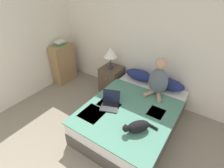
{
  "coord_description": "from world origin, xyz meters",
  "views": [
    {
      "loc": [
        1.42,
        0.29,
        2.49
      ],
      "look_at": [
        0.02,
        2.38,
        0.85
      ],
      "focal_mm": 28.0,
      "sensor_mm": 36.0,
      "label": 1
    }
  ],
  "objects_px": {
    "book_stack_top": "(60,43)",
    "bed": "(133,116)",
    "cat_tabby": "(137,127)",
    "laptop_open": "(110,103)",
    "person_sitting": "(158,79)",
    "pillow_far": "(169,84)",
    "pillow_near": "(139,75)",
    "nightstand": "(112,79)",
    "table_lamp": "(111,53)",
    "bookshelf": "(63,64)"
  },
  "relations": [
    {
      "from": "bed",
      "to": "laptop_open",
      "type": "relative_size",
      "value": 5.14
    },
    {
      "from": "pillow_near",
      "to": "cat_tabby",
      "type": "height_order",
      "value": "pillow_near"
    },
    {
      "from": "pillow_far",
      "to": "cat_tabby",
      "type": "bearing_deg",
      "value": -90.28
    },
    {
      "from": "person_sitting",
      "to": "laptop_open",
      "type": "distance_m",
      "value": 0.99
    },
    {
      "from": "pillow_far",
      "to": "book_stack_top",
      "type": "xyz_separation_m",
      "value": [
        -2.6,
        -0.38,
        0.43
      ]
    },
    {
      "from": "pillow_near",
      "to": "laptop_open",
      "type": "bearing_deg",
      "value": -90.69
    },
    {
      "from": "pillow_far",
      "to": "bookshelf",
      "type": "relative_size",
      "value": 0.63
    },
    {
      "from": "person_sitting",
      "to": "table_lamp",
      "type": "height_order",
      "value": "person_sitting"
    },
    {
      "from": "pillow_far",
      "to": "cat_tabby",
      "type": "xyz_separation_m",
      "value": [
        -0.01,
        -1.34,
        -0.02
      ]
    },
    {
      "from": "pillow_near",
      "to": "nightstand",
      "type": "relative_size",
      "value": 1.01
    },
    {
      "from": "book_stack_top",
      "to": "nightstand",
      "type": "bearing_deg",
      "value": 13.3
    },
    {
      "from": "pillow_near",
      "to": "book_stack_top",
      "type": "bearing_deg",
      "value": -169.08
    },
    {
      "from": "pillow_near",
      "to": "nightstand",
      "type": "distance_m",
      "value": 0.74
    },
    {
      "from": "nightstand",
      "to": "table_lamp",
      "type": "xyz_separation_m",
      "value": [
        -0.0,
        -0.03,
        0.68
      ]
    },
    {
      "from": "pillow_far",
      "to": "book_stack_top",
      "type": "distance_m",
      "value": 2.66
    },
    {
      "from": "pillow_far",
      "to": "book_stack_top",
      "type": "bearing_deg",
      "value": -171.73
    },
    {
      "from": "person_sitting",
      "to": "table_lamp",
      "type": "xyz_separation_m",
      "value": [
        -1.19,
        0.19,
        0.16
      ]
    },
    {
      "from": "bed",
      "to": "person_sitting",
      "type": "relative_size",
      "value": 2.74
    },
    {
      "from": "pillow_near",
      "to": "bookshelf",
      "type": "relative_size",
      "value": 0.63
    },
    {
      "from": "bed",
      "to": "cat_tabby",
      "type": "xyz_separation_m",
      "value": [
        0.32,
        -0.49,
        0.34
      ]
    },
    {
      "from": "person_sitting",
      "to": "laptop_open",
      "type": "height_order",
      "value": "person_sitting"
    },
    {
      "from": "bookshelf",
      "to": "pillow_far",
      "type": "bearing_deg",
      "value": 8.21
    },
    {
      "from": "laptop_open",
      "to": "pillow_far",
      "type": "bearing_deg",
      "value": 37.6
    },
    {
      "from": "person_sitting",
      "to": "table_lamp",
      "type": "relative_size",
      "value": 1.49
    },
    {
      "from": "cat_tabby",
      "to": "table_lamp",
      "type": "bearing_deg",
      "value": -95.39
    },
    {
      "from": "pillow_far",
      "to": "table_lamp",
      "type": "distance_m",
      "value": 1.38
    },
    {
      "from": "book_stack_top",
      "to": "bed",
      "type": "bearing_deg",
      "value": -11.67
    },
    {
      "from": "pillow_far",
      "to": "pillow_near",
      "type": "bearing_deg",
      "value": 180.0
    },
    {
      "from": "cat_tabby",
      "to": "book_stack_top",
      "type": "relative_size",
      "value": 1.72
    },
    {
      "from": "table_lamp",
      "to": "bookshelf",
      "type": "bearing_deg",
      "value": -168.15
    },
    {
      "from": "pillow_near",
      "to": "book_stack_top",
      "type": "distance_m",
      "value": 2.04
    },
    {
      "from": "bed",
      "to": "laptop_open",
      "type": "xyz_separation_m",
      "value": [
        -0.33,
        -0.24,
        0.31
      ]
    },
    {
      "from": "bed",
      "to": "laptop_open",
      "type": "height_order",
      "value": "laptop_open"
    },
    {
      "from": "pillow_near",
      "to": "laptop_open",
      "type": "xyz_separation_m",
      "value": [
        -0.01,
        -1.09,
        -0.05
      ]
    },
    {
      "from": "laptop_open",
      "to": "table_lamp",
      "type": "bearing_deg",
      "value": 102.7
    },
    {
      "from": "bookshelf",
      "to": "laptop_open",
      "type": "bearing_deg",
      "value": -20.09
    },
    {
      "from": "cat_tabby",
      "to": "table_lamp",
      "type": "height_order",
      "value": "table_lamp"
    },
    {
      "from": "cat_tabby",
      "to": "book_stack_top",
      "type": "xyz_separation_m",
      "value": [
        -2.59,
        0.96,
        0.45
      ]
    },
    {
      "from": "nightstand",
      "to": "table_lamp",
      "type": "distance_m",
      "value": 0.68
    },
    {
      "from": "person_sitting",
      "to": "book_stack_top",
      "type": "height_order",
      "value": "person_sitting"
    },
    {
      "from": "bed",
      "to": "pillow_far",
      "type": "height_order",
      "value": "pillow_far"
    },
    {
      "from": "cat_tabby",
      "to": "bookshelf",
      "type": "relative_size",
      "value": 0.42
    },
    {
      "from": "table_lamp",
      "to": "book_stack_top",
      "type": "relative_size",
      "value": 2.02
    },
    {
      "from": "pillow_near",
      "to": "person_sitting",
      "type": "height_order",
      "value": "person_sitting"
    },
    {
      "from": "cat_tabby",
      "to": "nightstand",
      "type": "relative_size",
      "value": 0.68
    },
    {
      "from": "bed",
      "to": "pillow_far",
      "type": "xyz_separation_m",
      "value": [
        0.32,
        0.85,
        0.36
      ]
    },
    {
      "from": "nightstand",
      "to": "laptop_open",
      "type": "bearing_deg",
      "value": -57.03
    },
    {
      "from": "pillow_near",
      "to": "pillow_far",
      "type": "bearing_deg",
      "value": 0.0
    },
    {
      "from": "book_stack_top",
      "to": "pillow_far",
      "type": "bearing_deg",
      "value": 8.27
    },
    {
      "from": "cat_tabby",
      "to": "laptop_open",
      "type": "relative_size",
      "value": 1.07
    }
  ]
}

